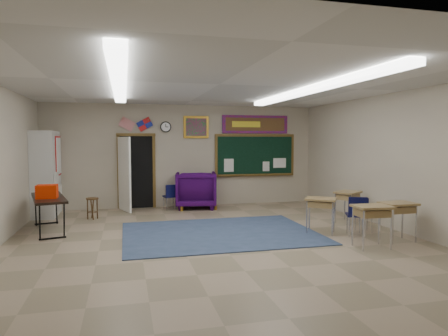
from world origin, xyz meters
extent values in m
plane|color=gray|center=(0.00, 0.00, 0.00)|extent=(9.00, 9.00, 0.00)
cube|color=#B2A790|center=(0.00, 4.50, 1.50)|extent=(8.00, 0.04, 3.00)
cube|color=#B2A790|center=(0.00, -4.50, 1.50)|extent=(8.00, 0.04, 3.00)
cube|color=#B2A790|center=(4.00, 0.00, 1.50)|extent=(0.04, 9.00, 3.00)
cube|color=silver|center=(0.00, 0.00, 3.00)|extent=(8.00, 9.00, 0.04)
cube|color=#374569|center=(0.20, 0.80, 0.01)|extent=(4.00, 3.00, 0.02)
cube|color=black|center=(-1.40, 4.49, 1.05)|extent=(0.95, 0.04, 2.10)
cube|color=white|center=(-1.75, 4.05, 1.03)|extent=(0.35, 0.86, 2.05)
cube|color=brown|center=(2.20, 4.47, 1.50)|extent=(2.55, 0.05, 1.30)
cube|color=black|center=(2.20, 4.46, 1.50)|extent=(2.40, 0.03, 1.15)
cube|color=brown|center=(2.20, 4.41, 0.90)|extent=(2.40, 0.12, 0.04)
cube|color=red|center=(2.20, 4.47, 2.45)|extent=(2.10, 0.04, 0.55)
cube|color=brown|center=(2.20, 4.46, 2.45)|extent=(1.90, 0.03, 0.40)
cube|color=#A87920|center=(0.35, 4.47, 2.35)|extent=(0.75, 0.05, 0.65)
cube|color=#A51466|center=(0.35, 4.46, 2.35)|extent=(0.62, 0.03, 0.52)
cylinder|color=black|center=(-0.55, 4.47, 2.35)|extent=(0.32, 0.05, 0.32)
cylinder|color=white|center=(-0.55, 4.45, 2.35)|extent=(0.26, 0.02, 0.26)
cube|color=beige|center=(-3.72, 3.85, 1.10)|extent=(0.55, 1.25, 2.20)
imported|color=#250537|center=(0.27, 4.08, 0.53)|extent=(1.31, 1.34, 1.06)
cube|color=olive|center=(2.27, 0.31, 0.73)|extent=(0.78, 0.74, 0.04)
cube|color=olive|center=(2.27, 0.31, 0.62)|extent=(0.67, 0.63, 0.12)
cube|color=olive|center=(3.43, 1.17, 0.73)|extent=(0.78, 0.74, 0.04)
cube|color=olive|center=(3.43, 1.17, 0.62)|extent=(0.67, 0.63, 0.12)
cube|color=olive|center=(2.63, -0.97, 0.76)|extent=(0.68, 0.53, 0.04)
cube|color=olive|center=(2.63, -0.97, 0.65)|extent=(0.59, 0.45, 0.13)
cube|color=olive|center=(3.41, -0.66, 0.74)|extent=(0.64, 0.49, 0.04)
cube|color=olive|center=(3.41, -0.66, 0.63)|extent=(0.56, 0.41, 0.13)
cube|color=black|center=(-3.34, 1.90, 0.73)|extent=(1.02, 1.91, 0.05)
cube|color=red|center=(-3.32, 1.65, 0.89)|extent=(0.40, 0.30, 0.28)
cylinder|color=#553819|center=(-2.53, 3.07, 0.51)|extent=(0.30, 0.30, 0.04)
torus|color=#553819|center=(-2.53, 3.07, 0.18)|extent=(0.25, 0.25, 0.02)
camera|label=1|loc=(-1.73, -7.27, 1.96)|focal=32.00mm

